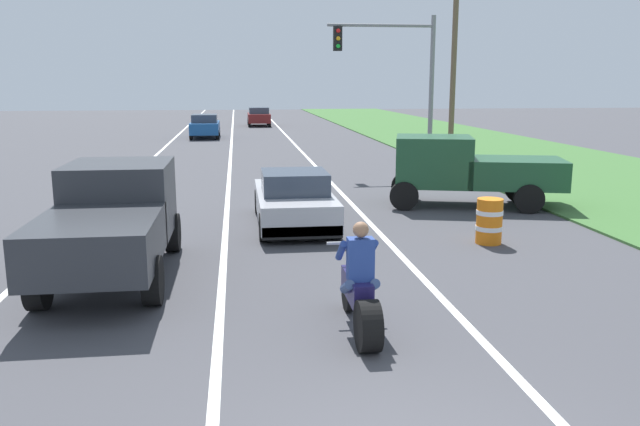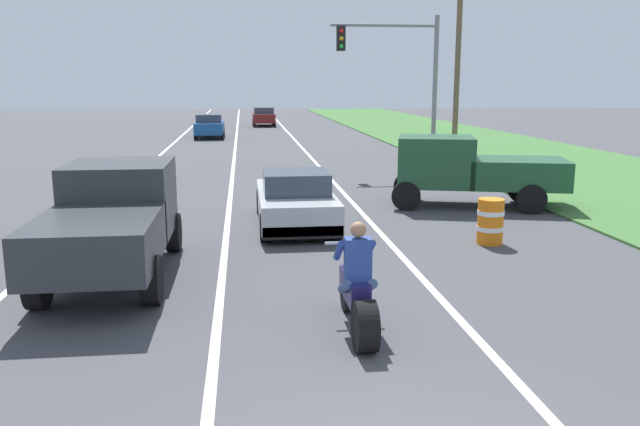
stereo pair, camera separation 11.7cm
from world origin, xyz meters
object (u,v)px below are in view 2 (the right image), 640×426
at_px(traffic_light_mast_near, 404,69).
at_px(construction_barrel_nearest, 490,221).
at_px(pickup_truck_left_lane_dark_grey, 112,217).
at_px(pickup_truck_right_shoulder_dark_green, 469,168).
at_px(distant_car_far_ahead, 210,126).
at_px(sports_car_silver, 295,200).
at_px(distant_car_further_ahead, 264,116).
at_px(motorcycle_with_rider, 357,294).

distance_m(traffic_light_mast_near, construction_barrel_nearest, 12.19).
relative_size(pickup_truck_left_lane_dark_grey, pickup_truck_right_shoulder_dark_green, 0.93).
relative_size(pickup_truck_right_shoulder_dark_green, traffic_light_mast_near, 0.86).
relative_size(pickup_truck_left_lane_dark_grey, distant_car_far_ahead, 1.20).
bearing_deg(pickup_truck_left_lane_dark_grey, sports_car_silver, 47.09).
bearing_deg(distant_car_far_ahead, traffic_light_mast_near, -63.82).
bearing_deg(construction_barrel_nearest, traffic_light_mast_near, 85.67).
distance_m(sports_car_silver, traffic_light_mast_near, 11.05).
distance_m(pickup_truck_right_shoulder_dark_green, distant_car_far_ahead, 25.69).
height_order(pickup_truck_right_shoulder_dark_green, distant_car_further_ahead, pickup_truck_right_shoulder_dark_green).
xyz_separation_m(pickup_truck_left_lane_dark_grey, distant_car_far_ahead, (0.26, 30.10, -0.33)).
height_order(motorcycle_with_rider, construction_barrel_nearest, motorcycle_with_rider).
xyz_separation_m(traffic_light_mast_near, distant_car_further_ahead, (-4.52, 28.10, -3.20)).
height_order(traffic_light_mast_near, distant_car_far_ahead, traffic_light_mast_near).
xyz_separation_m(sports_car_silver, distant_car_far_ahead, (-3.36, 26.21, 0.14)).
height_order(traffic_light_mast_near, distant_car_further_ahead, traffic_light_mast_near).
distance_m(construction_barrel_nearest, distant_car_further_ahead, 39.91).
xyz_separation_m(pickup_truck_right_shoulder_dark_green, distant_car_far_ahead, (-8.45, 24.26, -0.33)).
bearing_deg(traffic_light_mast_near, pickup_truck_left_lane_dark_grey, -123.06).
height_order(pickup_truck_left_lane_dark_grey, construction_barrel_nearest, pickup_truck_left_lane_dark_grey).
bearing_deg(motorcycle_with_rider, traffic_light_mast_near, 74.10).
relative_size(construction_barrel_nearest, distant_car_far_ahead, 0.25).
bearing_deg(distant_car_far_ahead, distant_car_further_ahead, 71.20).
xyz_separation_m(pickup_truck_right_shoulder_dark_green, construction_barrel_nearest, (-1.01, -4.32, -0.60)).
relative_size(sports_car_silver, pickup_truck_left_lane_dark_grey, 0.90).
xyz_separation_m(traffic_light_mast_near, construction_barrel_nearest, (-0.88, -11.65, -3.47)).
height_order(construction_barrel_nearest, distant_car_further_ahead, distant_car_further_ahead).
distance_m(motorcycle_with_rider, construction_barrel_nearest, 6.09).
distance_m(sports_car_silver, pickup_truck_right_shoulder_dark_green, 5.48).
bearing_deg(motorcycle_with_rider, distant_car_far_ahead, 96.24).
height_order(pickup_truck_left_lane_dark_grey, distant_car_far_ahead, pickup_truck_left_lane_dark_grey).
distance_m(distant_car_far_ahead, distant_car_further_ahead, 11.81).
distance_m(motorcycle_with_rider, pickup_truck_left_lane_dark_grey, 5.09).
height_order(motorcycle_with_rider, distant_car_far_ahead, motorcycle_with_rider).
xyz_separation_m(sports_car_silver, distant_car_further_ahead, (0.45, 37.39, 0.14)).
bearing_deg(construction_barrel_nearest, sports_car_silver, 149.97).
height_order(motorcycle_with_rider, pickup_truck_right_shoulder_dark_green, pickup_truck_right_shoulder_dark_green).
bearing_deg(pickup_truck_left_lane_dark_grey, motorcycle_with_rider, -39.62).
height_order(sports_car_silver, distant_car_further_ahead, distant_car_further_ahead).
xyz_separation_m(sports_car_silver, pickup_truck_right_shoulder_dark_green, (5.10, 1.96, 0.48)).
distance_m(motorcycle_with_rider, traffic_light_mast_near, 17.40).
distance_m(pickup_truck_right_shoulder_dark_green, construction_barrel_nearest, 4.47).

